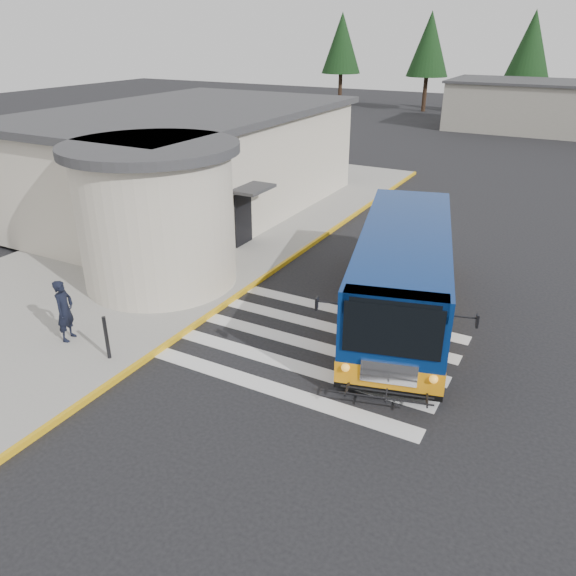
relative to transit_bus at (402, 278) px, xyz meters
The scene contains 9 objects.
ground 2.74m from the transit_bus, 119.81° to the right, with size 140.00×140.00×0.00m, color black.
sidewalk 10.44m from the transit_bus, 169.22° to the left, with size 10.00×34.00×0.15m, color gray.
curb_strip 5.72m from the transit_bus, 159.66° to the left, with size 0.12×34.00×0.16m, color gold.
station_building 13.02m from the transit_bus, 158.05° to the left, with size 12.70×18.70×4.80m.
crosswalk 3.58m from the transit_bus, 120.44° to the right, with size 8.00×5.35×0.01m.
transit_bus is the anchor object (origin of this frame).
pedestrian_a 9.92m from the transit_bus, 142.06° to the right, with size 0.66×0.44×1.82m, color black.
pedestrian_b 8.05m from the transit_bus, 160.21° to the right, with size 0.79×0.61×1.62m, color black.
bollard 8.77m from the transit_bus, 133.84° to the right, with size 0.10×0.10×1.25m, color black.
Camera 1 is at (5.61, -13.37, 8.28)m, focal length 35.00 mm.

